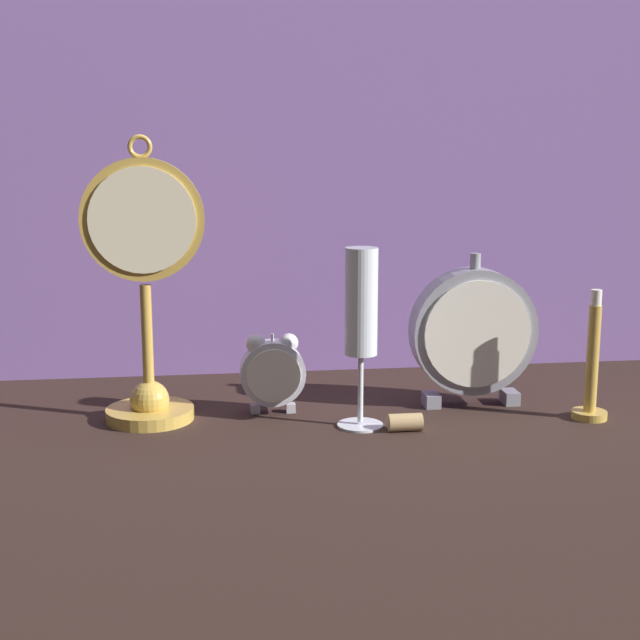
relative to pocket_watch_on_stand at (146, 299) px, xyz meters
name	(u,v)px	position (x,y,z in m)	size (l,w,h in m)	color
ground_plane	(329,436)	(0.22, -0.10, -0.16)	(4.00, 4.00, 0.00)	black
fabric_backdrop_drape	(299,150)	(0.22, 0.23, 0.18)	(1.57, 0.01, 0.68)	#8460A8
pocket_watch_on_stand	(146,299)	(0.00, 0.00, 0.00)	(0.15, 0.11, 0.36)	gold
alarm_clock_twin_bell	(273,370)	(0.16, 0.01, -0.10)	(0.09, 0.03, 0.11)	silver
mantel_clock_silver	(473,332)	(0.43, 0.01, -0.06)	(0.17, 0.04, 0.21)	gray
champagne_flute	(361,316)	(0.26, -0.06, -0.02)	(0.06, 0.06, 0.23)	silver
brass_candlestick	(592,375)	(0.56, -0.07, -0.10)	(0.05, 0.05, 0.17)	gold
wine_cork	(405,422)	(0.32, -0.09, -0.15)	(0.02, 0.02, 0.04)	tan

